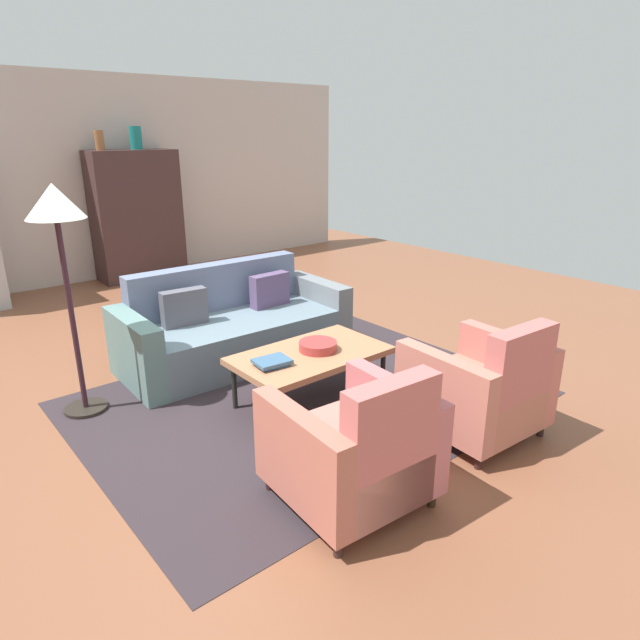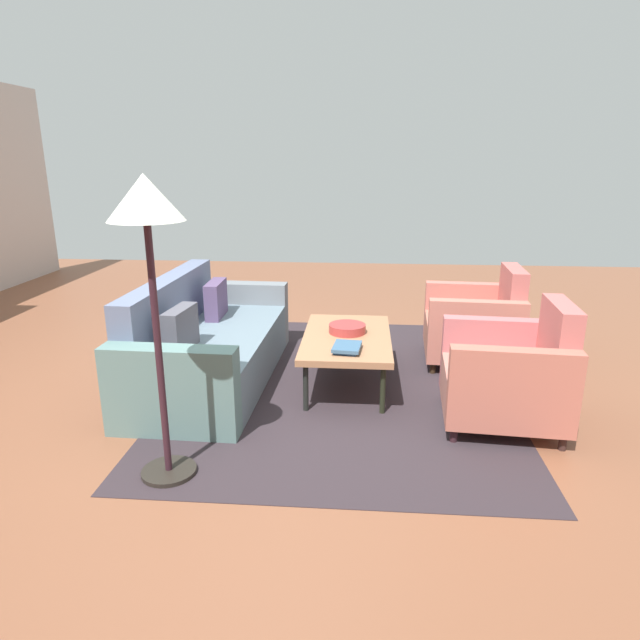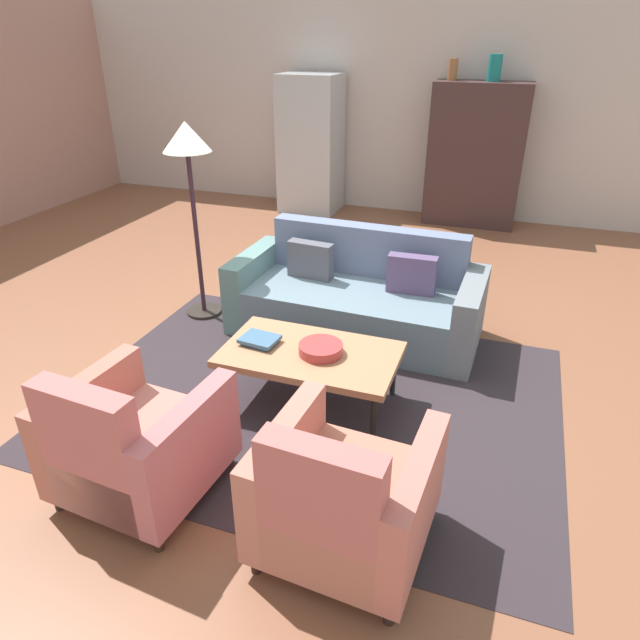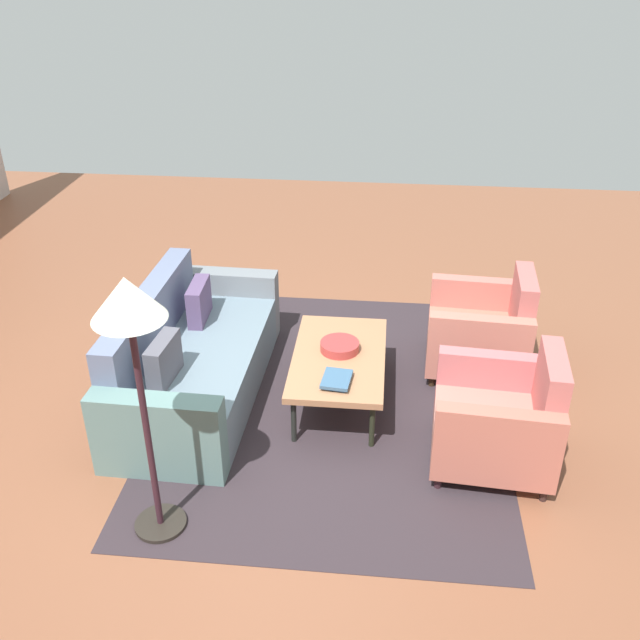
# 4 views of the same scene
# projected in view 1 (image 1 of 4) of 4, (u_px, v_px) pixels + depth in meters

# --- Properties ---
(ground_plane) EXTENTS (11.80, 11.80, 0.00)m
(ground_plane) POSITION_uv_depth(u_px,v_px,m) (208.00, 384.00, 4.71)
(ground_plane) COLOR brown
(wall_back) EXTENTS (9.84, 0.12, 2.80)m
(wall_back) POSITION_uv_depth(u_px,v_px,m) (45.00, 182.00, 7.29)
(wall_back) COLOR beige
(wall_back) RESTS_ON ground
(area_rug) EXTENTS (3.40, 2.60, 0.01)m
(area_rug) POSITION_uv_depth(u_px,v_px,m) (307.00, 398.00, 4.46)
(area_rug) COLOR #32282E
(area_rug) RESTS_ON ground
(couch) EXTENTS (2.13, 0.96, 0.86)m
(couch) POSITION_uv_depth(u_px,v_px,m) (232.00, 328.00, 5.19)
(couch) COLOR slate
(couch) RESTS_ON ground
(coffee_table) EXTENTS (1.20, 0.70, 0.42)m
(coffee_table) POSITION_uv_depth(u_px,v_px,m) (310.00, 357.00, 4.30)
(coffee_table) COLOR black
(coffee_table) RESTS_ON ground
(armchair_left) EXTENTS (0.86, 0.86, 0.88)m
(armchair_left) POSITION_uv_depth(u_px,v_px,m) (357.00, 452.00, 3.10)
(armchair_left) COLOR #321C22
(armchair_left) RESTS_ON ground
(armchair_right) EXTENTS (0.85, 0.85, 0.88)m
(armchair_right) POSITION_uv_depth(u_px,v_px,m) (482.00, 391.00, 3.83)
(armchair_right) COLOR #322315
(armchair_right) RESTS_ON ground
(fruit_bowl) EXTENTS (0.30, 0.30, 0.07)m
(fruit_bowl) POSITION_uv_depth(u_px,v_px,m) (318.00, 346.00, 4.32)
(fruit_bowl) COLOR #A93736
(fruit_bowl) RESTS_ON coffee_table
(book_stack) EXTENTS (0.27, 0.22, 0.05)m
(book_stack) POSITION_uv_depth(u_px,v_px,m) (272.00, 362.00, 4.04)
(book_stack) COLOR #2E568F
(book_stack) RESTS_ON coffee_table
(cabinet) EXTENTS (1.20, 0.51, 1.80)m
(cabinet) POSITION_uv_depth(u_px,v_px,m) (137.00, 216.00, 7.85)
(cabinet) COLOR #3D2727
(cabinet) RESTS_ON ground
(vase_tall) EXTENTS (0.12, 0.12, 0.25)m
(vase_tall) POSITION_uv_depth(u_px,v_px,m) (99.00, 140.00, 7.27)
(vase_tall) COLOR #935C34
(vase_tall) RESTS_ON cabinet
(vase_round) EXTENTS (0.16, 0.16, 0.31)m
(vase_round) POSITION_uv_depth(u_px,v_px,m) (136.00, 138.00, 7.56)
(vase_round) COLOR #15706F
(vase_round) RESTS_ON cabinet
(floor_lamp) EXTENTS (0.40, 0.40, 1.72)m
(floor_lamp) POSITION_uv_depth(u_px,v_px,m) (57.00, 224.00, 3.80)
(floor_lamp) COLOR #2B2520
(floor_lamp) RESTS_ON ground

